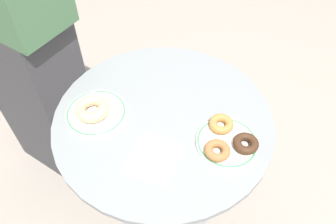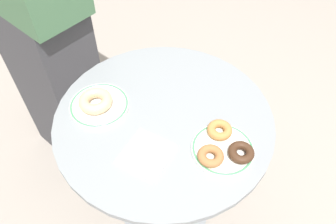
# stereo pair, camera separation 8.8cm
# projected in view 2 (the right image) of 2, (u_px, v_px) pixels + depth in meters

# --- Properties ---
(ground_plane) EXTENTS (7.00, 7.00, 0.02)m
(ground_plane) POSITION_uv_depth(u_px,v_px,m) (165.00, 216.00, 1.53)
(ground_plane) COLOR #9E9389
(cafe_table) EXTENTS (0.65, 0.65, 0.71)m
(cafe_table) POSITION_uv_depth(u_px,v_px,m) (164.00, 161.00, 1.17)
(cafe_table) COLOR gray
(cafe_table) RESTS_ON ground
(plate_left) EXTENTS (0.18, 0.18, 0.01)m
(plate_left) POSITION_uv_depth(u_px,v_px,m) (99.00, 105.00, 1.01)
(plate_left) COLOR white
(plate_left) RESTS_ON cafe_table
(plate_right) EXTENTS (0.17, 0.17, 0.01)m
(plate_right) POSITION_uv_depth(u_px,v_px,m) (223.00, 149.00, 0.90)
(plate_right) COLOR white
(plate_right) RESTS_ON cafe_table
(donut_glazed) EXTENTS (0.14, 0.14, 0.03)m
(donut_glazed) POSITION_uv_depth(u_px,v_px,m) (95.00, 101.00, 0.99)
(donut_glazed) COLOR #E0B789
(donut_glazed) RESTS_ON plate_left
(donut_chocolate) EXTENTS (0.09, 0.09, 0.02)m
(donut_chocolate) POSITION_uv_depth(u_px,v_px,m) (241.00, 152.00, 0.88)
(donut_chocolate) COLOR #422819
(donut_chocolate) RESTS_ON plate_right
(donut_old_fashioned) EXTENTS (0.09, 0.09, 0.02)m
(donut_old_fashioned) POSITION_uv_depth(u_px,v_px,m) (219.00, 131.00, 0.92)
(donut_old_fashioned) COLOR #BC7F42
(donut_old_fashioned) RESTS_ON plate_right
(donut_cinnamon) EXTENTS (0.08, 0.08, 0.02)m
(donut_cinnamon) POSITION_uv_depth(u_px,v_px,m) (211.00, 156.00, 0.87)
(donut_cinnamon) COLOR #A36B3D
(donut_cinnamon) RESTS_ON plate_right
(paper_napkin) EXTENTS (0.13, 0.14, 0.01)m
(paper_napkin) POSITION_uv_depth(u_px,v_px,m) (147.00, 154.00, 0.90)
(paper_napkin) COLOR white
(paper_napkin) RESTS_ON cafe_table
(person_figure) EXTENTS (0.49, 0.35, 1.59)m
(person_figure) POSITION_uv_depth(u_px,v_px,m) (35.00, 17.00, 1.20)
(person_figure) COLOR #3D3D42
(person_figure) RESTS_ON ground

